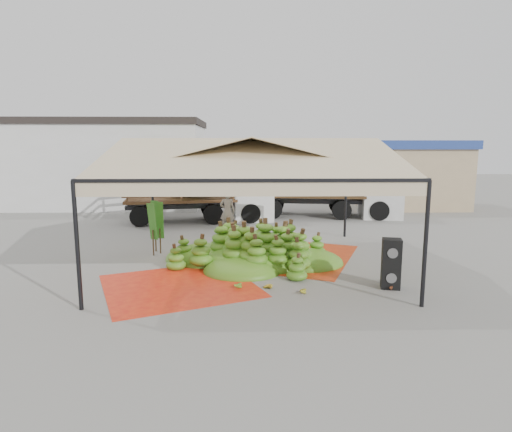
{
  "coord_description": "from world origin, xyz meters",
  "views": [
    {
      "loc": [
        -0.16,
        -13.56,
        3.75
      ],
      "look_at": [
        0.2,
        1.5,
        1.3
      ],
      "focal_mm": 30.0,
      "sensor_mm": 36.0,
      "label": 1
    }
  ],
  "objects_px": {
    "truck_left": "(205,191)",
    "truck_right": "(334,187)",
    "vendor": "(227,211)",
    "banana_heap": "(257,242)",
    "speaker_stack": "(391,264)"
  },
  "relations": [
    {
      "from": "vendor",
      "to": "truck_right",
      "type": "bearing_deg",
      "value": -140.05
    },
    {
      "from": "banana_heap",
      "to": "speaker_stack",
      "type": "xyz_separation_m",
      "value": [
        3.51,
        -2.77,
        0.02
      ]
    },
    {
      "from": "truck_left",
      "to": "truck_right",
      "type": "relative_size",
      "value": 0.98
    },
    {
      "from": "banana_heap",
      "to": "vendor",
      "type": "relative_size",
      "value": 3.32
    },
    {
      "from": "vendor",
      "to": "banana_heap",
      "type": "bearing_deg",
      "value": 106.21
    },
    {
      "from": "speaker_stack",
      "to": "vendor",
      "type": "relative_size",
      "value": 0.73
    },
    {
      "from": "banana_heap",
      "to": "speaker_stack",
      "type": "distance_m",
      "value": 4.48
    },
    {
      "from": "speaker_stack",
      "to": "truck_left",
      "type": "relative_size",
      "value": 0.18
    },
    {
      "from": "speaker_stack",
      "to": "vendor",
      "type": "xyz_separation_m",
      "value": [
        -4.68,
        7.79,
        0.25
      ]
    },
    {
      "from": "truck_left",
      "to": "truck_right",
      "type": "xyz_separation_m",
      "value": [
        6.85,
        1.29,
        0.05
      ]
    },
    {
      "from": "truck_left",
      "to": "truck_right",
      "type": "distance_m",
      "value": 6.97
    },
    {
      "from": "banana_heap",
      "to": "speaker_stack",
      "type": "relative_size",
      "value": 4.54
    },
    {
      "from": "vendor",
      "to": "speaker_stack",
      "type": "bearing_deg",
      "value": 124.12
    },
    {
      "from": "vendor",
      "to": "truck_left",
      "type": "height_order",
      "value": "truck_left"
    },
    {
      "from": "truck_right",
      "to": "banana_heap",
      "type": "bearing_deg",
      "value": -108.74
    }
  ]
}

